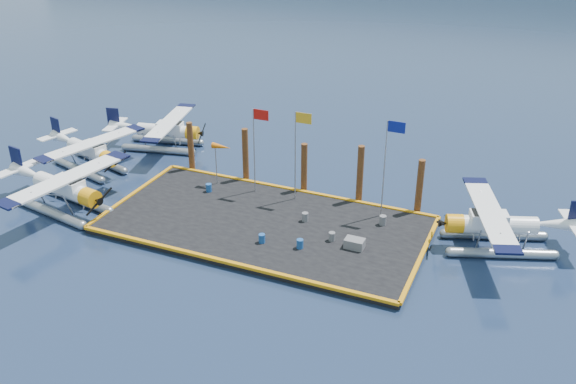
% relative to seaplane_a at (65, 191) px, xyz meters
% --- Properties ---
extents(ground, '(4000.00, 4000.00, 0.00)m').
position_rel_seaplane_a_xyz_m(ground, '(12.97, 3.10, -1.50)').
color(ground, '#172446').
rests_on(ground, ground).
extents(dock, '(20.00, 10.00, 0.40)m').
position_rel_seaplane_a_xyz_m(dock, '(12.97, 3.10, -1.30)').
color(dock, black).
rests_on(dock, ground).
extents(dock_bumpers, '(20.25, 10.25, 0.18)m').
position_rel_seaplane_a_xyz_m(dock_bumpers, '(12.97, 3.10, -1.01)').
color(dock_bumpers, orange).
rests_on(dock_bumpers, dock).
extents(seaplane_a, '(8.94, 9.77, 3.45)m').
position_rel_seaplane_a_xyz_m(seaplane_a, '(0.00, 0.00, 0.00)').
color(seaplane_a, gray).
rests_on(seaplane_a, ground).
extents(seaplane_b, '(8.19, 8.79, 3.14)m').
position_rel_seaplane_a_xyz_m(seaplane_b, '(-2.73, 5.98, -0.14)').
color(seaplane_b, gray).
rests_on(seaplane_b, ground).
extents(seaplane_c, '(8.21, 8.92, 3.16)m').
position_rel_seaplane_a_xyz_m(seaplane_c, '(0.14, 11.80, -0.13)').
color(seaplane_c, gray).
rests_on(seaplane_c, ground).
extents(seaplane_d, '(8.65, 9.19, 3.31)m').
position_rel_seaplane_a_xyz_m(seaplane_d, '(26.48, 6.29, -0.06)').
color(seaplane_d, gray).
rests_on(seaplane_d, ground).
extents(drum_0, '(0.40, 0.40, 0.57)m').
position_rel_seaplane_a_xyz_m(drum_0, '(7.57, 5.56, -0.82)').
color(drum_0, navy).
rests_on(drum_0, dock).
extents(drum_1, '(0.40, 0.40, 0.57)m').
position_rel_seaplane_a_xyz_m(drum_1, '(16.19, 1.15, -0.82)').
color(drum_1, navy).
rests_on(drum_1, dock).
extents(drum_2, '(0.39, 0.39, 0.55)m').
position_rel_seaplane_a_xyz_m(drum_2, '(17.62, 2.70, -0.83)').
color(drum_2, slate).
rests_on(drum_2, dock).
extents(drum_3, '(0.39, 0.39, 0.55)m').
position_rel_seaplane_a_xyz_m(drum_3, '(13.86, 0.84, -0.83)').
color(drum_3, navy).
rests_on(drum_3, dock).
extents(drum_4, '(0.44, 0.44, 0.62)m').
position_rel_seaplane_a_xyz_m(drum_4, '(19.89, 5.79, -0.80)').
color(drum_4, slate).
rests_on(drum_4, dock).
extents(drum_5, '(0.41, 0.41, 0.57)m').
position_rel_seaplane_a_xyz_m(drum_5, '(15.25, 4.30, -0.82)').
color(drum_5, slate).
rests_on(drum_5, dock).
extents(crate, '(1.14, 0.76, 0.57)m').
position_rel_seaplane_a_xyz_m(crate, '(19.12, 2.46, -0.82)').
color(crate, slate).
rests_on(crate, dock).
extents(flagpole_red, '(1.14, 0.08, 6.00)m').
position_rel_seaplane_a_xyz_m(flagpole_red, '(10.68, 6.90, 2.89)').
color(flagpole_red, '#9898A0').
rests_on(flagpole_red, dock).
extents(flagpole_yellow, '(1.14, 0.08, 6.20)m').
position_rel_seaplane_a_xyz_m(flagpole_yellow, '(13.67, 6.90, 3.01)').
color(flagpole_yellow, '#9898A0').
rests_on(flagpole_yellow, dock).
extents(flagpole_blue, '(1.14, 0.08, 6.50)m').
position_rel_seaplane_a_xyz_m(flagpole_blue, '(19.67, 6.90, 3.18)').
color(flagpole_blue, '#9898A0').
rests_on(flagpole_blue, dock).
extents(windsock, '(1.40, 0.44, 3.12)m').
position_rel_seaplane_a_xyz_m(windsock, '(7.94, 6.90, 1.72)').
color(windsock, '#9898A0').
rests_on(windsock, dock).
extents(piling_0, '(0.44, 0.44, 4.00)m').
position_rel_seaplane_a_xyz_m(piling_0, '(4.47, 8.50, 0.50)').
color(piling_0, '#462114').
rests_on(piling_0, ground).
extents(piling_1, '(0.44, 0.44, 4.20)m').
position_rel_seaplane_a_xyz_m(piling_1, '(8.97, 8.50, 0.60)').
color(piling_1, '#462114').
rests_on(piling_1, ground).
extents(piling_2, '(0.44, 0.44, 3.80)m').
position_rel_seaplane_a_xyz_m(piling_2, '(13.47, 8.50, 0.40)').
color(piling_2, '#462114').
rests_on(piling_2, ground).
extents(piling_3, '(0.44, 0.44, 4.30)m').
position_rel_seaplane_a_xyz_m(piling_3, '(17.47, 8.50, 0.65)').
color(piling_3, '#462114').
rests_on(piling_3, ground).
extents(piling_4, '(0.44, 0.44, 4.00)m').
position_rel_seaplane_a_xyz_m(piling_4, '(21.47, 8.50, 0.50)').
color(piling_4, '#462114').
rests_on(piling_4, ground).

